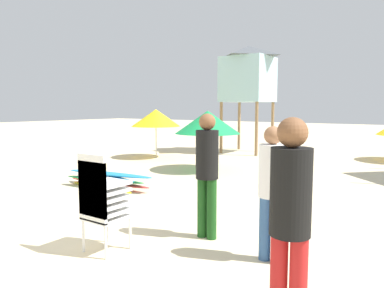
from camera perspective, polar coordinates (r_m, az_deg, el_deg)
ground at (r=5.68m, az=-23.35°, el=-13.84°), size 80.00×80.00×0.00m
stacked_plastic_chairs at (r=4.79m, az=-14.18°, el=-7.89°), size 0.48×0.48×1.29m
surfboard_pile at (r=8.64m, az=-13.46°, el=-5.45°), size 2.55×0.69×0.40m
lifeguard_near_left at (r=2.98m, az=15.12°, el=-10.51°), size 0.32×0.32×1.79m
lifeguard_near_center at (r=4.46m, az=12.41°, el=-6.28°), size 0.32×0.32×1.64m
lifeguard_near_right at (r=5.13m, az=2.37°, el=-3.58°), size 0.32×0.32×1.78m
lifeguard_tower at (r=15.19m, az=8.76°, el=10.77°), size 1.98×1.98×4.32m
beach_umbrella_left at (r=10.64m, az=2.46°, el=3.43°), size 1.90×1.90×1.76m
beach_umbrella_far at (r=13.44m, az=-5.67°, el=4.10°), size 1.80×1.80×1.79m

